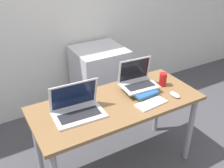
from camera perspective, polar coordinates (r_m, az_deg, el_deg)
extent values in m
cube|color=brown|center=(2.15, 1.15, -4.23)|extent=(1.40, 0.61, 0.03)
cylinder|color=gray|center=(2.55, 16.63, -9.47)|extent=(0.05, 0.05, 0.69)
cylinder|color=gray|center=(2.37, -15.94, -12.82)|extent=(0.05, 0.05, 0.69)
cylinder|color=gray|center=(2.83, 9.76, -4.33)|extent=(0.05, 0.05, 0.69)
cube|color=silver|center=(1.99, -7.20, -6.65)|extent=(0.39, 0.26, 0.02)
cube|color=#232328|center=(1.98, -7.07, -6.66)|extent=(0.32, 0.14, 0.00)
cube|color=silver|center=(1.99, -8.34, -2.36)|extent=(0.38, 0.09, 0.24)
cube|color=#0F1938|center=(1.99, -8.29, -2.45)|extent=(0.34, 0.07, 0.21)
cube|color=gold|center=(2.26, 6.07, -1.65)|extent=(0.19, 0.25, 0.03)
cube|color=#235693|center=(2.25, 6.07, -1.16)|extent=(0.22, 0.28, 0.02)
cube|color=silver|center=(2.27, 5.94, -0.38)|extent=(0.32, 0.24, 0.02)
cube|color=#232328|center=(2.25, 6.12, -0.32)|extent=(0.25, 0.13, 0.00)
cube|color=silver|center=(2.28, 4.89, 3.16)|extent=(0.30, 0.06, 0.21)
cube|color=black|center=(2.28, 4.95, 3.10)|extent=(0.27, 0.05, 0.19)
cube|color=silver|center=(2.13, 8.52, -4.19)|extent=(0.27, 0.14, 0.01)
cube|color=silver|center=(2.13, 8.53, -4.03)|extent=(0.25, 0.12, 0.00)
ellipsoid|color=white|center=(2.26, 13.55, -2.29)|extent=(0.06, 0.11, 0.03)
cylinder|color=red|center=(2.38, 11.02, 0.97)|extent=(0.07, 0.07, 0.12)
cube|color=silver|center=(3.11, -2.72, 0.74)|extent=(0.56, 0.53, 0.81)
cube|color=#4C4C51|center=(2.96, 2.62, -0.01)|extent=(0.02, 0.02, 0.40)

